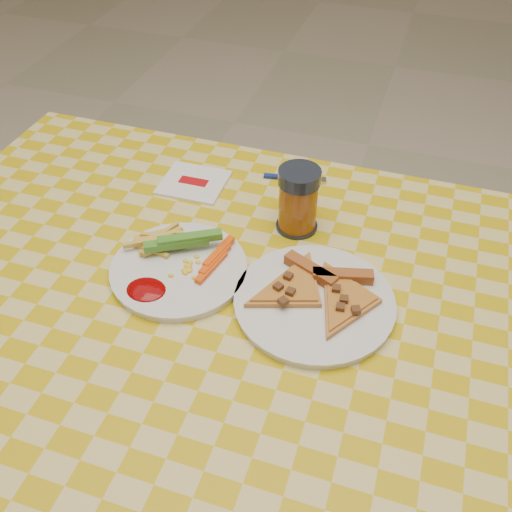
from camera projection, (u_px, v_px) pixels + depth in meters
The scene contains 9 objects.
ground at pixel (246, 506), 1.43m from camera, with size 8.00×8.00×0.00m, color beige.
table at pixel (241, 331), 0.96m from camera, with size 1.28×0.88×0.76m.
plate_left at pixel (179, 270), 0.96m from camera, with size 0.23×0.23×0.01m, color silver.
plate_right at pixel (314, 303), 0.90m from camera, with size 0.25×0.25×0.01m, color silver.
fries_veggies at pixel (178, 255), 0.96m from camera, with size 0.20×0.18×0.04m.
pizza_slices at pixel (319, 291), 0.90m from camera, with size 0.26×0.22×0.02m.
drink_glass at pixel (298, 201), 1.01m from camera, with size 0.08×0.08×0.12m.
napkin at pixel (194, 183), 1.15m from camera, with size 0.13×0.12×0.01m.
fork at pixel (296, 178), 1.16m from camera, with size 0.13×0.04×0.01m.
Camera 1 is at (0.22, -0.58, 1.43)m, focal length 40.00 mm.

